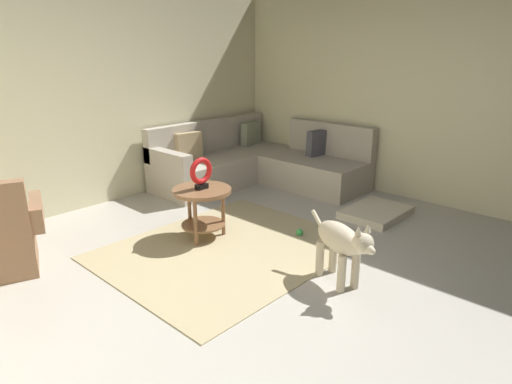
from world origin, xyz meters
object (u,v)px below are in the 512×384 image
object	(u,v)px
dog_bed_mat	(376,212)
dog_toy_ball	(300,232)
sectional_couch	(257,164)
torus_sculpture	(201,172)
side_table	(202,200)
dog	(342,242)

from	to	relation	value
dog_bed_mat	dog_toy_ball	size ratio (longest dim) A/B	10.07
sectional_couch	torus_sculpture	size ratio (longest dim) A/B	6.90
dog_bed_mat	dog_toy_ball	bearing A→B (deg)	164.27
dog_bed_mat	dog_toy_ball	distance (m)	1.12
torus_sculpture	dog_toy_ball	bearing A→B (deg)	-44.64
side_table	torus_sculpture	distance (m)	0.29
side_table	torus_sculpture	bearing A→B (deg)	-97.13
dog_bed_mat	dog	xyz separation A→B (m)	(-1.64, -0.55, 0.33)
dog_toy_ball	side_table	bearing A→B (deg)	135.36
side_table	torus_sculpture	world-z (taller)	torus_sculpture
sectional_couch	torus_sculpture	distance (m)	2.08
side_table	dog	bearing A→B (deg)	-84.03
dog	torus_sculpture	bearing A→B (deg)	-63.01
side_table	dog_toy_ball	distance (m)	1.08
sectional_couch	side_table	distance (m)	2.04
dog_toy_ball	dog_bed_mat	bearing A→B (deg)	-15.73
side_table	torus_sculpture	size ratio (longest dim) A/B	1.84
side_table	dog_bed_mat	xyz separation A→B (m)	(1.80, -1.02, -0.37)
sectional_couch	side_table	size ratio (longest dim) A/B	3.75
sectional_couch	torus_sculpture	world-z (taller)	sectional_couch
sectional_couch	torus_sculpture	xyz separation A→B (m)	(-1.82, -0.92, 0.42)
sectional_couch	dog	world-z (taller)	sectional_couch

